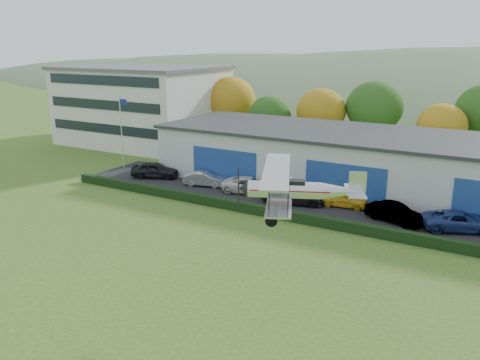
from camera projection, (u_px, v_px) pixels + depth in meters
The scene contains 16 objects.
ground at pixel (121, 306), 25.74m from camera, with size 300.00×300.00×0.00m, color #385E1D.
apron at pixel (317, 204), 41.87m from camera, with size 48.00×9.00×0.05m, color black.
hedge at pixel (295, 217), 37.75m from camera, with size 46.00×0.60×0.80m, color black.
hangar at pixel (365, 161), 46.04m from camera, with size 40.60×12.60×5.30m.
office_block at pixel (143, 105), 66.91m from camera, with size 20.60×15.60×10.40m.
flagpole at pixel (122, 126), 52.29m from camera, with size 1.05×0.10×8.00m.
tree_belt at pixel (362, 111), 57.79m from camera, with size 75.70×13.22×10.12m.
distant_hills at pixel (433, 133), 148.48m from camera, with size 430.00×196.00×56.00m.
car_0 at pixel (155, 170), 49.84m from camera, with size 1.93×4.80×1.64m, color black.
car_1 at pixel (205, 179), 47.00m from camera, with size 1.44×4.13×1.36m, color silver.
car_2 at pixel (250, 185), 44.83m from camera, with size 2.35×5.11×1.42m, color silver.
car_3 at pixel (294, 194), 41.87m from camera, with size 2.22×5.47×1.59m, color black.
car_4 at pixel (343, 199), 41.04m from camera, with size 1.64×4.08×1.39m, color gold.
car_5 at pixel (395, 213), 37.44m from camera, with size 1.56×4.47×1.47m, color gray.
car_6 at pixel (459, 221), 35.82m from camera, with size 2.41×5.22×1.45m, color navy.
biplane at pixel (295, 188), 23.86m from camera, with size 6.35×6.99×2.67m.
Camera 1 is at (16.84, -16.82, 13.43)m, focal length 36.36 mm.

